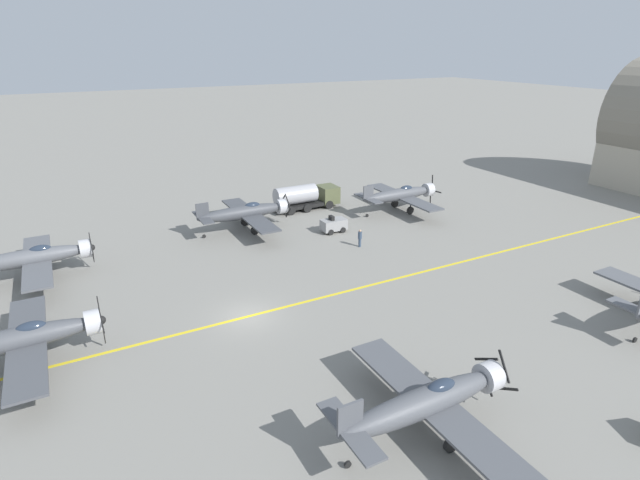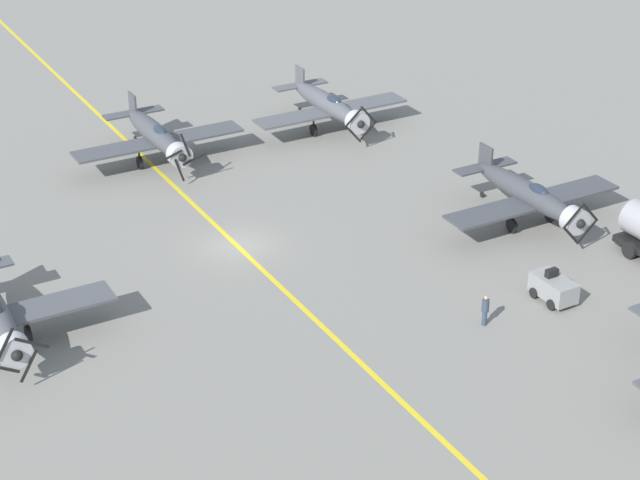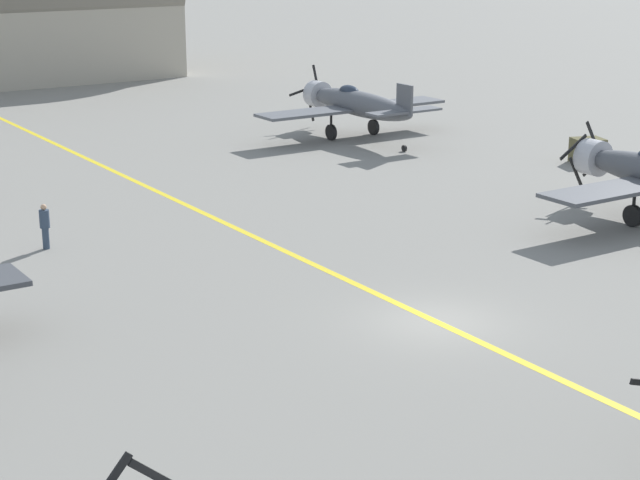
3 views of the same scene
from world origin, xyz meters
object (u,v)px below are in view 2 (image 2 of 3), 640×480
object	(u,v)px
airplane_near_left	(329,105)
ground_crew_walking	(485,309)
airplane_mid_left	(530,195)
tow_tractor	(553,288)
airplane_near_center	(157,136)

from	to	relation	value
airplane_near_left	ground_crew_walking	size ratio (longest dim) A/B	6.87
airplane_mid_left	tow_tractor	distance (m)	9.20
airplane_near_center	airplane_mid_left	size ratio (longest dim) A/B	1.00
tow_tractor	ground_crew_walking	xyz separation A→B (m)	(4.74, 0.21, 0.16)
airplane_near_center	airplane_mid_left	world-z (taller)	airplane_near_center
tow_tractor	ground_crew_walking	size ratio (longest dim) A/B	1.49
airplane_near_center	airplane_mid_left	distance (m)	25.89
airplane_near_center	ground_crew_walking	size ratio (longest dim) A/B	6.87
airplane_near_left	tow_tractor	xyz separation A→B (m)	(1.75, 27.41, -1.22)
airplane_mid_left	ground_crew_walking	size ratio (longest dim) A/B	6.87
airplane_mid_left	tow_tractor	xyz separation A→B (m)	(4.65, 7.84, -1.22)
airplane_mid_left	tow_tractor	world-z (taller)	airplane_mid_left
airplane_near_center	ground_crew_walking	bearing A→B (deg)	118.95
airplane_mid_left	ground_crew_walking	bearing A→B (deg)	39.14
airplane_near_left	airplane_near_center	world-z (taller)	airplane_near_center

